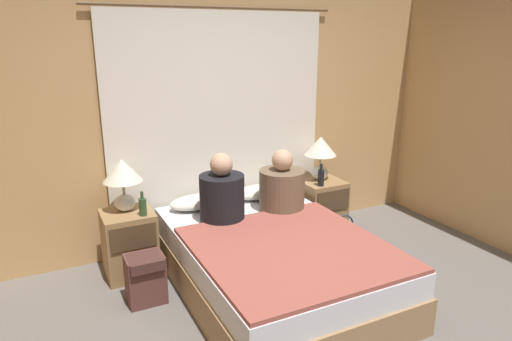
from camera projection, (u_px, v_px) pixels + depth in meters
The scene contains 16 objects.
wall_back at pixel (217, 115), 4.30m from camera, with size 4.69×0.06×2.50m.
curtain_panel at pixel (220, 131), 4.29m from camera, with size 2.32×0.02×2.22m.
bed at pixel (273, 263), 3.62m from camera, with size 1.40×2.03×0.47m.
nightstand_left at pixel (130, 244), 3.84m from camera, with size 0.42×0.41×0.56m.
nightstand_right at pixel (321, 207), 4.66m from camera, with size 0.42×0.41×0.56m.
lamp_left at pixel (123, 176), 3.73m from camera, with size 0.32×0.32×0.44m.
lamp_right at pixel (320, 151), 4.55m from camera, with size 0.32×0.32×0.44m.
pillow_left at pixel (200, 201), 4.11m from camera, with size 0.56×0.30×0.12m.
pillow_right at pixel (261, 192), 4.38m from camera, with size 0.56×0.30×0.12m.
blanket_on_bed at pixel (292, 248), 3.31m from camera, with size 1.34×1.41×0.03m.
person_left_in_bed at pixel (222, 195), 3.78m from camera, with size 0.37×0.37×0.59m.
person_right_in_bed at pixel (282, 187), 4.03m from camera, with size 0.40×0.40×0.55m.
beer_bottle_on_left_stand at pixel (143, 206), 3.69m from camera, with size 0.06×0.06×0.20m.
beer_bottle_on_right_stand at pixel (321, 177), 4.42m from camera, with size 0.06×0.06×0.22m.
backpack_on_floor at pixel (145, 276), 3.45m from camera, with size 0.28×0.24×0.38m.
handbag_on_floor at pixel (342, 239), 4.32m from camera, with size 0.34×0.15×0.36m.
Camera 1 is at (-1.57, -1.98, 1.96)m, focal length 32.00 mm.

